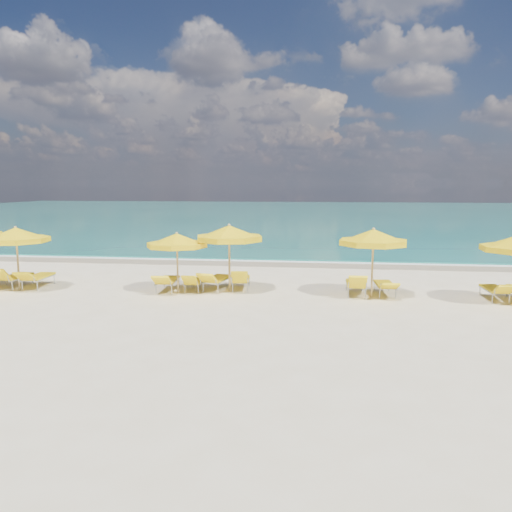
# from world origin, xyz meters

# --- Properties ---
(ground_plane) EXTENTS (120.00, 120.00, 0.00)m
(ground_plane) POSITION_xyz_m (0.00, 0.00, 0.00)
(ground_plane) COLOR beige
(ocean) EXTENTS (120.00, 80.00, 0.30)m
(ocean) POSITION_xyz_m (0.00, 48.00, 0.00)
(ocean) COLOR #116559
(ocean) RESTS_ON ground
(wet_sand_band) EXTENTS (120.00, 2.60, 0.01)m
(wet_sand_band) POSITION_xyz_m (0.00, 7.40, 0.00)
(wet_sand_band) COLOR tan
(wet_sand_band) RESTS_ON ground
(foam_line) EXTENTS (120.00, 1.20, 0.03)m
(foam_line) POSITION_xyz_m (0.00, 8.20, 0.00)
(foam_line) COLOR white
(foam_line) RESTS_ON ground
(whitecap_near) EXTENTS (14.00, 0.36, 0.05)m
(whitecap_near) POSITION_xyz_m (-6.00, 17.00, 0.00)
(whitecap_near) COLOR white
(whitecap_near) RESTS_ON ground
(whitecap_far) EXTENTS (18.00, 0.30, 0.05)m
(whitecap_far) POSITION_xyz_m (8.00, 24.00, 0.00)
(whitecap_far) COLOR white
(whitecap_far) RESTS_ON ground
(umbrella_2) EXTENTS (2.86, 2.86, 2.39)m
(umbrella_2) POSITION_xyz_m (-8.66, -0.21, 2.04)
(umbrella_2) COLOR tan
(umbrella_2) RESTS_ON ground
(umbrella_3) EXTENTS (2.40, 2.40, 2.22)m
(umbrella_3) POSITION_xyz_m (-2.69, 0.14, 1.89)
(umbrella_3) COLOR tan
(umbrella_3) RESTS_ON ground
(umbrella_4) EXTENTS (2.81, 2.81, 2.50)m
(umbrella_4) POSITION_xyz_m (-0.86, 0.60, 2.13)
(umbrella_4) COLOR tan
(umbrella_4) RESTS_ON ground
(umbrella_5) EXTENTS (2.89, 2.89, 2.44)m
(umbrella_5) POSITION_xyz_m (4.23, 0.38, 2.08)
(umbrella_5) COLOR tan
(umbrella_5) RESTS_ON ground
(lounger_2_left) EXTENTS (0.69, 1.90, 0.91)m
(lounger_2_left) POSITION_xyz_m (-9.16, 0.28, 0.24)
(lounger_2_left) COLOR #A5A8AD
(lounger_2_left) RESTS_ON ground
(lounger_2_right) EXTENTS (0.74, 2.02, 0.81)m
(lounger_2_right) POSITION_xyz_m (-8.26, 0.36, 0.24)
(lounger_2_right) COLOR #A5A8AD
(lounger_2_right) RESTS_ON ground
(lounger_3_left) EXTENTS (0.77, 1.98, 0.79)m
(lounger_3_left) POSITION_xyz_m (-3.15, 0.38, 0.23)
(lounger_3_left) COLOR #A5A8AD
(lounger_3_left) RESTS_ON ground
(lounger_3_right) EXTENTS (0.58, 1.64, 0.75)m
(lounger_3_right) POSITION_xyz_m (-2.17, 0.58, 0.20)
(lounger_3_right) COLOR #A5A8AD
(lounger_3_right) RESTS_ON ground
(lounger_4_left) EXTENTS (1.00, 2.06, 0.83)m
(lounger_4_left) POSITION_xyz_m (-1.40, 0.85, 0.24)
(lounger_4_left) COLOR #A5A8AD
(lounger_4_left) RESTS_ON ground
(lounger_4_right) EXTENTS (0.77, 1.82, 0.88)m
(lounger_4_right) POSITION_xyz_m (-0.49, 0.99, 0.23)
(lounger_4_right) COLOR #A5A8AD
(lounger_4_right) RESTS_ON ground
(lounger_5_left) EXTENTS (0.66, 1.88, 0.91)m
(lounger_5_left) POSITION_xyz_m (3.69, 0.58, 0.24)
(lounger_5_left) COLOR #A5A8AD
(lounger_5_left) RESTS_ON ground
(lounger_5_right) EXTENTS (0.72, 1.92, 0.68)m
(lounger_5_right) POSITION_xyz_m (4.72, 0.69, 0.22)
(lounger_5_right) COLOR #A5A8AD
(lounger_5_right) RESTS_ON ground
(lounger_6_left) EXTENTS (0.67, 1.85, 0.77)m
(lounger_6_left) POSITION_xyz_m (8.34, 0.40, 0.22)
(lounger_6_left) COLOR #A5A8AD
(lounger_6_left) RESTS_ON ground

